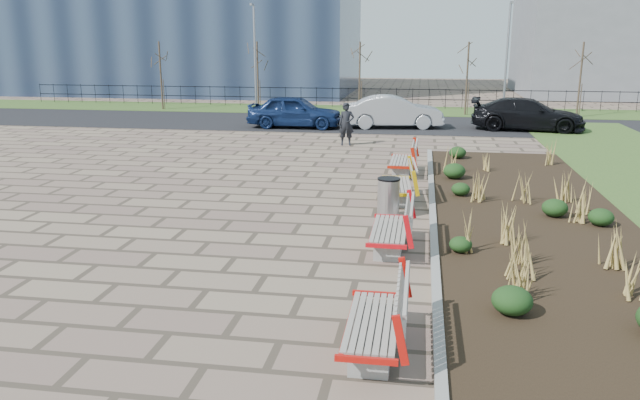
% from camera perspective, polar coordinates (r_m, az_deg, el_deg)
% --- Properties ---
extents(ground, '(120.00, 120.00, 0.00)m').
position_cam_1_polar(ground, '(11.09, -10.28, -8.07)').
color(ground, '#7A6854').
rests_on(ground, ground).
extents(planting_bed, '(4.50, 18.00, 0.10)m').
position_cam_1_polar(planting_bed, '(15.45, 18.93, -1.92)').
color(planting_bed, black).
rests_on(planting_bed, ground).
extents(planting_curb, '(0.16, 18.00, 0.15)m').
position_cam_1_polar(planting_curb, '(15.20, 10.26, -1.50)').
color(planting_curb, gray).
rests_on(planting_curb, ground).
extents(grass_verge_far, '(80.00, 5.00, 0.04)m').
position_cam_1_polar(grass_verge_far, '(38.02, 3.82, 8.20)').
color(grass_verge_far, '#33511E').
rests_on(grass_verge_far, ground).
extents(road, '(80.00, 7.00, 0.02)m').
position_cam_1_polar(road, '(32.10, 2.79, 7.02)').
color(road, black).
rests_on(road, ground).
extents(bench_a, '(0.90, 2.10, 1.00)m').
position_cam_1_polar(bench_a, '(8.74, 4.85, -10.71)').
color(bench_a, red).
rests_on(bench_a, ground).
extents(bench_b, '(0.92, 2.11, 1.00)m').
position_cam_1_polar(bench_b, '(12.81, 6.37, -2.42)').
color(bench_b, red).
rests_on(bench_b, ground).
extents(bench_c, '(1.05, 2.16, 1.00)m').
position_cam_1_polar(bench_c, '(16.72, 7.10, 1.59)').
color(bench_c, '#DCA70B').
rests_on(bench_c, ground).
extents(bench_d, '(0.93, 2.11, 1.00)m').
position_cam_1_polar(bench_d, '(20.09, 7.50, 3.77)').
color(bench_d, '#B71D0C').
rests_on(bench_d, ground).
extents(litter_bin, '(0.53, 0.53, 0.97)m').
position_cam_1_polar(litter_bin, '(15.10, 6.27, 0.14)').
color(litter_bin, '#B2B2B7').
rests_on(litter_bin, ground).
extents(pedestrian, '(0.68, 0.49, 1.72)m').
position_cam_1_polar(pedestrian, '(25.39, 2.43, 6.95)').
color(pedestrian, black).
rests_on(pedestrian, ground).
extents(car_blue, '(4.54, 1.83, 1.55)m').
position_cam_1_polar(car_blue, '(30.43, -2.31, 8.10)').
color(car_blue, '#11224C').
rests_on(car_blue, road).
extents(car_silver, '(4.84, 2.26, 1.54)m').
position_cam_1_polar(car_silver, '(30.53, 6.77, 8.02)').
color(car_silver, '#989A9F').
rests_on(car_silver, road).
extents(car_black, '(5.38, 2.76, 1.49)m').
position_cam_1_polar(car_black, '(31.05, 18.44, 7.45)').
color(car_black, black).
rests_on(car_black, road).
extents(tree_a, '(1.40, 1.40, 4.00)m').
position_cam_1_polar(tree_a, '(39.38, -14.35, 10.96)').
color(tree_a, '#4C3D2D').
rests_on(tree_a, grass_verge_far).
extents(tree_b, '(1.40, 1.40, 4.00)m').
position_cam_1_polar(tree_b, '(37.42, -5.72, 11.16)').
color(tree_b, '#4C3D2D').
rests_on(tree_b, grass_verge_far).
extents(tree_c, '(1.40, 1.40, 4.00)m').
position_cam_1_polar(tree_c, '(36.36, 3.64, 11.11)').
color(tree_c, '#4C3D2D').
rests_on(tree_c, grass_verge_far).
extents(tree_d, '(1.40, 1.40, 4.00)m').
position_cam_1_polar(tree_d, '(36.27, 13.29, 10.75)').
color(tree_d, '#4C3D2D').
rests_on(tree_d, grass_verge_far).
extents(tree_e, '(1.40, 1.40, 4.00)m').
position_cam_1_polar(tree_e, '(37.16, 22.69, 10.11)').
color(tree_e, '#4C3D2D').
rests_on(tree_e, grass_verge_far).
extents(lamp_west, '(0.24, 0.60, 6.00)m').
position_cam_1_polar(lamp_west, '(36.90, -5.96, 12.66)').
color(lamp_west, gray).
rests_on(lamp_west, grass_verge_far).
extents(lamp_east, '(0.24, 0.60, 6.00)m').
position_cam_1_polar(lamp_east, '(35.92, 16.69, 12.10)').
color(lamp_east, gray).
rests_on(lamp_east, grass_verge_far).
extents(railing_fence, '(44.00, 0.10, 1.20)m').
position_cam_1_polar(railing_fence, '(39.44, 4.04, 9.33)').
color(railing_fence, black).
rests_on(railing_fence, grass_verge_far).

